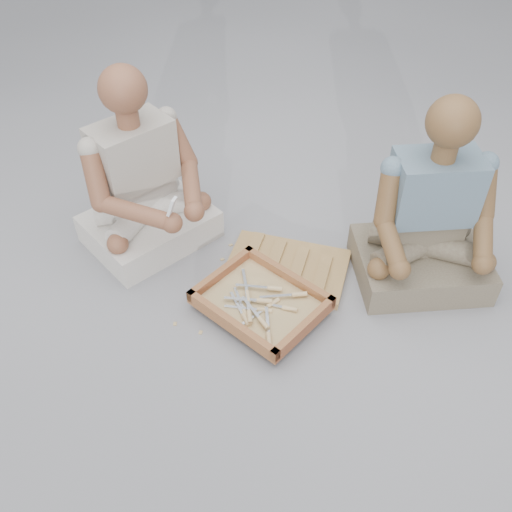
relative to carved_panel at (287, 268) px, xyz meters
The scene contains 27 objects.
ground 0.49m from the carved_panel, 95.29° to the right, with size 60.00×60.00×0.00m, color gray.
carved_panel is the anchor object (origin of this frame).
tool_tray 0.30m from the carved_panel, 88.78° to the right, with size 0.63×0.55×0.07m.
chisel_0 0.40m from the carved_panel, 94.17° to the right, with size 0.17×0.17×0.02m.
chisel_1 0.41m from the carved_panel, 90.17° to the right, with size 0.13×0.20×0.02m.
chisel_2 0.32m from the carved_panel, 88.99° to the right, with size 0.21×0.10×0.02m.
chisel_3 0.42m from the carved_panel, 92.44° to the right, with size 0.18×0.16×0.02m.
chisel_4 0.35m from the carved_panel, 85.76° to the right, with size 0.21×0.09×0.02m.
chisel_5 0.49m from the carved_panel, 74.63° to the right, with size 0.12×0.20×0.02m.
chisel_6 0.32m from the carved_panel, 80.03° to the right, with size 0.10×0.21×0.02m.
chisel_7 0.32m from the carved_panel, 66.85° to the right, with size 0.22×0.06×0.02m.
chisel_8 0.31m from the carved_panel, 103.05° to the right, with size 0.14×0.19×0.02m.
chisel_9 0.23m from the carved_panel, 86.10° to the right, with size 0.21×0.09×0.02m.
chisel_10 0.42m from the carved_panel, 81.19° to the right, with size 0.20×0.13×0.02m.
chisel_11 0.25m from the carved_panel, 57.06° to the right, with size 0.19×0.13×0.02m.
wood_chip_0 0.05m from the carved_panel, 81.68° to the right, with size 0.02×0.01×0.00m, color tan.
wood_chip_1 0.33m from the carved_panel, 166.54° to the right, with size 0.02×0.01×0.00m, color tan.
wood_chip_2 0.24m from the carved_panel, 85.54° to the right, with size 0.02×0.01×0.00m, color tan.
wood_chip_3 0.57m from the carved_panel, 108.10° to the right, with size 0.02×0.01×0.00m, color tan.
wood_chip_4 0.34m from the carved_panel, behind, with size 0.02×0.01×0.00m, color tan.
wood_chip_5 0.26m from the carved_panel, 41.27° to the right, with size 0.02×0.01×0.00m, color tan.
wood_chip_6 0.09m from the carved_panel, 100.99° to the left, with size 0.02×0.01×0.00m, color tan.
wood_chip_7 0.63m from the carved_panel, 119.18° to the right, with size 0.02×0.01×0.00m, color tan.
wood_chip_8 0.42m from the carved_panel, 121.31° to the right, with size 0.02×0.01×0.00m, color tan.
craftsman 0.81m from the carved_panel, behind, with size 0.72×0.74×0.95m.
companion 0.71m from the carved_panel, 25.16° to the left, with size 0.77×0.73×0.94m.
mobile_phone 0.68m from the carved_panel, 147.84° to the right, with size 0.05×0.05×0.10m.
Camera 1 is at (0.83, -1.40, 2.00)m, focal length 40.00 mm.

